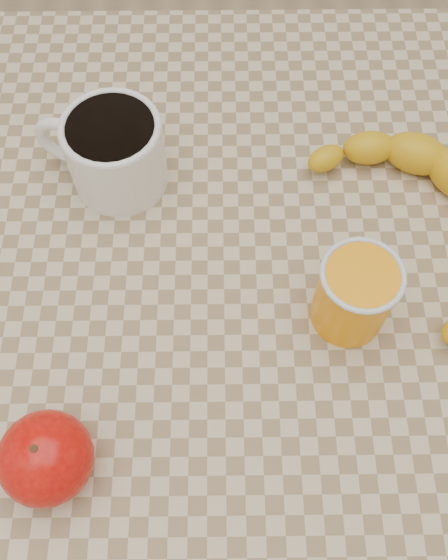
{
  "coord_description": "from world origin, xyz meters",
  "views": [
    {
      "loc": [
        -0.0,
        -0.27,
        1.31
      ],
      "look_at": [
        0.0,
        0.0,
        0.77
      ],
      "focal_mm": 40.0,
      "sensor_mm": 36.0,
      "label": 1
    }
  ],
  "objects_px": {
    "banana": "(431,221)",
    "table": "(224,323)",
    "coffee_mug": "(113,150)",
    "apple": "(46,458)",
    "orange_juice_glass": "(354,295)"
  },
  "relations": [
    {
      "from": "banana",
      "to": "table",
      "type": "bearing_deg",
      "value": 177.7
    },
    {
      "from": "coffee_mug",
      "to": "apple",
      "type": "relative_size",
      "value": 1.74
    },
    {
      "from": "coffee_mug",
      "to": "orange_juice_glass",
      "type": "distance_m",
      "value": 0.28
    },
    {
      "from": "table",
      "to": "coffee_mug",
      "type": "relative_size",
      "value": 5.25
    },
    {
      "from": "coffee_mug",
      "to": "apple",
      "type": "xyz_separation_m",
      "value": [
        -0.03,
        -0.31,
        -0.01
      ]
    },
    {
      "from": "table",
      "to": "orange_juice_glass",
      "type": "relative_size",
      "value": 9.15
    },
    {
      "from": "table",
      "to": "orange_juice_glass",
      "type": "distance_m",
      "value": 0.18
    },
    {
      "from": "orange_juice_glass",
      "to": "banana",
      "type": "xyz_separation_m",
      "value": [
        0.09,
        0.09,
        -0.02
      ]
    },
    {
      "from": "banana",
      "to": "orange_juice_glass",
      "type": "bearing_deg",
      "value": -153.77
    },
    {
      "from": "table",
      "to": "orange_juice_glass",
      "type": "xyz_separation_m",
      "value": [
        0.12,
        -0.03,
        0.13
      ]
    },
    {
      "from": "orange_juice_glass",
      "to": "table",
      "type": "bearing_deg",
      "value": 166.24
    },
    {
      "from": "orange_juice_glass",
      "to": "apple",
      "type": "height_order",
      "value": "orange_juice_glass"
    },
    {
      "from": "coffee_mug",
      "to": "apple",
      "type": "distance_m",
      "value": 0.31
    },
    {
      "from": "orange_juice_glass",
      "to": "banana",
      "type": "height_order",
      "value": "orange_juice_glass"
    },
    {
      "from": "apple",
      "to": "orange_juice_glass",
      "type": "bearing_deg",
      "value": 27.96
    }
  ]
}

